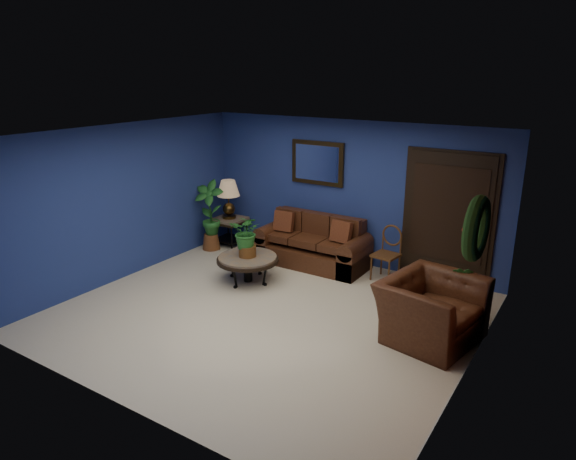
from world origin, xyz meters
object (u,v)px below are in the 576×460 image
Objects in this scene: side_chair at (388,249)px; armchair at (431,310)px; table_lamp at (228,195)px; sofa at (314,248)px; coffee_table at (248,260)px; end_table at (230,224)px.

side_chair reaches higher than armchair.
side_chair is (3.24, 0.07, -0.50)m from table_lamp.
sofa is 1.61× the size of armchair.
sofa is at bearing 70.58° from armchair.
end_table is at bearing 137.73° from coffee_table.
armchair is at bearing -18.41° from end_table.
side_chair reaches higher than sofa.
armchair is at bearing -30.30° from sofa.
table_lamp is 0.59× the size of armchair.
armchair is at bearing -44.34° from side_chair.
sofa is 1.37m from coffee_table.
table_lamp is 0.80× the size of side_chair.
coffee_table is 1.97m from table_lamp.
sofa is 2.74× the size of table_lamp.
side_chair is at bearing 35.43° from coffee_table.
sofa is 1.97× the size of coffee_table.
end_table is 0.83× the size of table_lamp.
coffee_table is at bearing -42.27° from table_lamp.
armchair is at bearing -4.20° from coffee_table.
end_table is 4.69m from armchair.
side_chair is (1.36, 0.04, 0.22)m from sofa.
armchair is (3.07, -0.23, 0.03)m from coffee_table.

